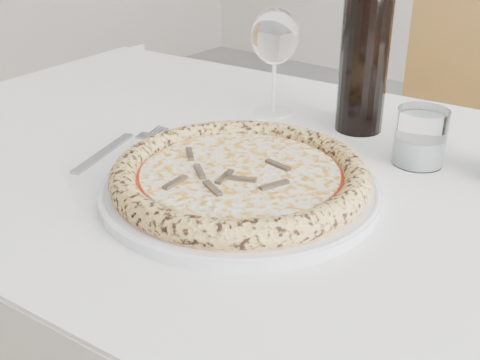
{
  "coord_description": "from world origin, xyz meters",
  "views": [
    {
      "loc": [
        0.54,
        -0.52,
        1.11
      ],
      "look_at": [
        0.1,
        0.01,
        0.78
      ],
      "focal_mm": 45.0,
      "sensor_mm": 36.0,
      "label": 1
    }
  ],
  "objects_px": {
    "pizza": "(240,175)",
    "wine_bottle": "(365,49)",
    "wine_glass": "(275,39)",
    "tumbler": "(420,141)",
    "plate": "(240,188)",
    "dining_table": "(283,226)",
    "chair_far": "(467,140)"
  },
  "relations": [
    {
      "from": "wine_bottle",
      "to": "wine_glass",
      "type": "bearing_deg",
      "value": -170.83
    },
    {
      "from": "dining_table",
      "to": "chair_far",
      "type": "xyz_separation_m",
      "value": [
        -0.01,
        0.83,
        -0.13
      ]
    },
    {
      "from": "plate",
      "to": "pizza",
      "type": "relative_size",
      "value": 1.09
    },
    {
      "from": "dining_table",
      "to": "wine_glass",
      "type": "xyz_separation_m",
      "value": [
        -0.15,
        0.18,
        0.22
      ]
    },
    {
      "from": "dining_table",
      "to": "wine_bottle",
      "type": "relative_size",
      "value": 4.69
    },
    {
      "from": "wine_bottle",
      "to": "dining_table",
      "type": "bearing_deg",
      "value": -91.31
    },
    {
      "from": "plate",
      "to": "wine_glass",
      "type": "xyz_separation_m",
      "value": [
        -0.15,
        0.28,
        0.12
      ]
    },
    {
      "from": "wine_bottle",
      "to": "tumbler",
      "type": "bearing_deg",
      "value": -26.78
    },
    {
      "from": "chair_far",
      "to": "tumbler",
      "type": "xyz_separation_m",
      "value": [
        0.15,
        -0.7,
        0.26
      ]
    },
    {
      "from": "chair_far",
      "to": "wine_glass",
      "type": "xyz_separation_m",
      "value": [
        -0.14,
        -0.66,
        0.35
      ]
    },
    {
      "from": "chair_far",
      "to": "tumbler",
      "type": "height_order",
      "value": "chair_far"
    },
    {
      "from": "plate",
      "to": "wine_glass",
      "type": "relative_size",
      "value": 1.99
    },
    {
      "from": "pizza",
      "to": "wine_bottle",
      "type": "xyz_separation_m",
      "value": [
        0.0,
        0.3,
        0.11
      ]
    },
    {
      "from": "pizza",
      "to": "wine_bottle",
      "type": "height_order",
      "value": "wine_bottle"
    },
    {
      "from": "tumbler",
      "to": "wine_bottle",
      "type": "height_order",
      "value": "wine_bottle"
    },
    {
      "from": "chair_far",
      "to": "tumbler",
      "type": "distance_m",
      "value": 0.76
    },
    {
      "from": "wine_glass",
      "to": "tumbler",
      "type": "height_order",
      "value": "wine_glass"
    },
    {
      "from": "dining_table",
      "to": "wine_bottle",
      "type": "height_order",
      "value": "wine_bottle"
    },
    {
      "from": "chair_far",
      "to": "wine_glass",
      "type": "bearing_deg",
      "value": -101.85
    },
    {
      "from": "chair_far",
      "to": "plate",
      "type": "distance_m",
      "value": 0.96
    },
    {
      "from": "wine_glass",
      "to": "chair_far",
      "type": "bearing_deg",
      "value": 78.15
    },
    {
      "from": "dining_table",
      "to": "plate",
      "type": "relative_size",
      "value": 4.04
    },
    {
      "from": "dining_table",
      "to": "pizza",
      "type": "bearing_deg",
      "value": -90.0
    },
    {
      "from": "chair_far",
      "to": "pizza",
      "type": "distance_m",
      "value": 0.97
    },
    {
      "from": "chair_far",
      "to": "tumbler",
      "type": "relative_size",
      "value": 11.54
    },
    {
      "from": "pizza",
      "to": "wine_bottle",
      "type": "relative_size",
      "value": 1.07
    },
    {
      "from": "dining_table",
      "to": "wine_bottle",
      "type": "xyz_separation_m",
      "value": [
        0.0,
        0.2,
        0.23
      ]
    },
    {
      "from": "wine_glass",
      "to": "wine_bottle",
      "type": "bearing_deg",
      "value": 9.17
    },
    {
      "from": "dining_table",
      "to": "tumbler",
      "type": "distance_m",
      "value": 0.23
    },
    {
      "from": "wine_glass",
      "to": "wine_bottle",
      "type": "distance_m",
      "value": 0.16
    },
    {
      "from": "pizza",
      "to": "wine_bottle",
      "type": "distance_m",
      "value": 0.32
    },
    {
      "from": "dining_table",
      "to": "tumbler",
      "type": "bearing_deg",
      "value": 44.54
    }
  ]
}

